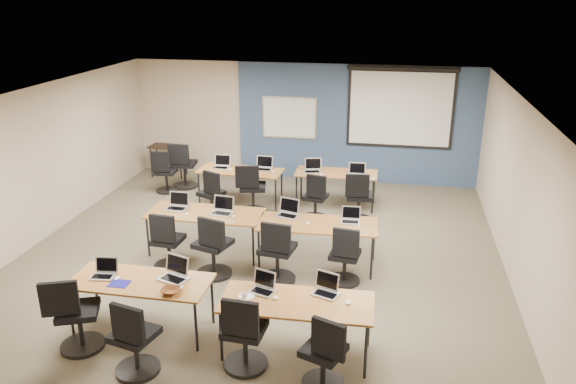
% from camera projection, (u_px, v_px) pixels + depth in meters
% --- Properties ---
extents(floor, '(8.00, 9.00, 0.02)m').
position_uv_depth(floor, '(257.00, 261.00, 9.31)').
color(floor, '#6B6354').
rests_on(floor, ground).
extents(ceiling, '(8.00, 9.00, 0.02)m').
position_uv_depth(ceiling, '(253.00, 99.00, 8.39)').
color(ceiling, white).
rests_on(ceiling, ground).
extents(wall_back, '(8.00, 0.04, 2.70)m').
position_uv_depth(wall_back, '(303.00, 122.00, 13.00)').
color(wall_back, beige).
rests_on(wall_back, ground).
extents(wall_front, '(8.00, 0.04, 2.70)m').
position_uv_depth(wall_front, '(124.00, 358.00, 4.70)').
color(wall_front, beige).
rests_on(wall_front, ground).
extents(wall_left, '(0.04, 9.00, 2.70)m').
position_uv_depth(wall_left, '(28.00, 170.00, 9.56)').
color(wall_left, beige).
rests_on(wall_left, ground).
extents(wall_right, '(0.04, 9.00, 2.70)m').
position_uv_depth(wall_right, '(523.00, 202.00, 8.13)').
color(wall_right, beige).
rests_on(wall_right, ground).
extents(blue_accent_panel, '(5.50, 0.04, 2.70)m').
position_uv_depth(blue_accent_panel, '(357.00, 125.00, 12.75)').
color(blue_accent_panel, '#3D5977').
rests_on(blue_accent_panel, wall_back).
extents(whiteboard, '(1.28, 0.03, 0.98)m').
position_uv_depth(whiteboard, '(289.00, 118.00, 12.95)').
color(whiteboard, silver).
rests_on(whiteboard, wall_back).
extents(projector_screen, '(2.40, 0.10, 1.82)m').
position_uv_depth(projector_screen, '(401.00, 103.00, 12.34)').
color(projector_screen, black).
rests_on(projector_screen, wall_back).
extents(training_table_front_left, '(1.81, 0.76, 0.73)m').
position_uv_depth(training_table_front_left, '(141.00, 283.00, 7.22)').
color(training_table_front_left, '#A66937').
rests_on(training_table_front_left, floor).
extents(training_table_front_right, '(1.84, 0.77, 0.73)m').
position_uv_depth(training_table_front_right, '(297.00, 304.00, 6.74)').
color(training_table_front_right, '#A4733E').
rests_on(training_table_front_right, floor).
extents(training_table_mid_left, '(1.94, 0.81, 0.73)m').
position_uv_depth(training_table_mid_left, '(205.00, 215.00, 9.41)').
color(training_table_mid_left, brown).
rests_on(training_table_mid_left, floor).
extents(training_table_mid_right, '(1.91, 0.79, 0.73)m').
position_uv_depth(training_table_mid_right, '(318.00, 226.00, 8.97)').
color(training_table_mid_right, brown).
rests_on(training_table_mid_right, floor).
extents(training_table_back_left, '(1.74, 0.73, 0.73)m').
position_uv_depth(training_table_back_left, '(240.00, 172.00, 11.61)').
color(training_table_back_left, brown).
rests_on(training_table_back_left, floor).
extents(training_table_back_right, '(1.67, 0.69, 0.73)m').
position_uv_depth(training_table_back_right, '(336.00, 175.00, 11.46)').
color(training_table_back_right, brown).
rests_on(training_table_back_right, floor).
extents(laptop_0, '(0.30, 0.25, 0.23)m').
position_uv_depth(laptop_0, '(104.00, 272.00, 7.31)').
color(laptop_0, silver).
rests_on(laptop_0, training_table_front_left).
extents(mouse_0, '(0.09, 0.12, 0.04)m').
position_uv_depth(mouse_0, '(117.00, 278.00, 7.24)').
color(mouse_0, white).
rests_on(mouse_0, training_table_front_left).
extents(task_chair_0, '(0.58, 0.55, 1.03)m').
position_uv_depth(task_chair_0, '(75.00, 320.00, 6.90)').
color(task_chair_0, black).
rests_on(task_chair_0, floor).
extents(laptop_1, '(0.36, 0.31, 0.27)m').
position_uv_depth(laptop_1, '(175.00, 273.00, 7.26)').
color(laptop_1, '#9D9DA8').
rests_on(laptop_1, training_table_front_left).
extents(mouse_1, '(0.08, 0.10, 0.03)m').
position_uv_depth(mouse_1, '(181.00, 288.00, 7.01)').
color(mouse_1, white).
rests_on(mouse_1, training_table_front_left).
extents(task_chair_1, '(0.53, 0.53, 1.00)m').
position_uv_depth(task_chair_1, '(134.00, 344.00, 6.45)').
color(task_chair_1, black).
rests_on(task_chair_1, floor).
extents(laptop_2, '(0.30, 0.26, 0.23)m').
position_uv_depth(laptop_2, '(263.00, 286.00, 6.95)').
color(laptop_2, '#AFAFB4').
rests_on(laptop_2, training_table_front_right).
extents(mouse_2, '(0.08, 0.11, 0.04)m').
position_uv_depth(mouse_2, '(275.00, 298.00, 6.78)').
color(mouse_2, white).
rests_on(mouse_2, training_table_front_right).
extents(task_chair_2, '(0.53, 0.53, 1.01)m').
position_uv_depth(task_chair_2, '(244.00, 338.00, 6.54)').
color(task_chair_2, black).
rests_on(task_chair_2, floor).
extents(laptop_3, '(0.32, 0.27, 0.24)m').
position_uv_depth(laptop_3, '(326.00, 289.00, 6.89)').
color(laptop_3, '#ADAEB5').
rests_on(laptop_3, training_table_front_right).
extents(mouse_3, '(0.07, 0.11, 0.04)m').
position_uv_depth(mouse_3, '(348.00, 302.00, 6.68)').
color(mouse_3, white).
rests_on(mouse_3, training_table_front_right).
extents(task_chair_3, '(0.51, 0.49, 0.97)m').
position_uv_depth(task_chair_3, '(324.00, 359.00, 6.21)').
color(task_chair_3, black).
rests_on(task_chair_3, floor).
extents(laptop_4, '(0.35, 0.30, 0.26)m').
position_uv_depth(laptop_4, '(177.00, 205.00, 9.56)').
color(laptop_4, '#ABABB0').
rests_on(laptop_4, training_table_mid_left).
extents(mouse_4, '(0.07, 0.10, 0.04)m').
position_uv_depth(mouse_4, '(187.00, 214.00, 9.30)').
color(mouse_4, white).
rests_on(mouse_4, training_table_mid_left).
extents(task_chair_4, '(0.51, 0.51, 0.99)m').
position_uv_depth(task_chair_4, '(167.00, 246.00, 8.93)').
color(task_chair_4, black).
rests_on(task_chair_4, floor).
extents(laptop_5, '(0.36, 0.30, 0.27)m').
position_uv_depth(laptop_5, '(222.00, 209.00, 9.36)').
color(laptop_5, silver).
rests_on(laptop_5, training_table_mid_left).
extents(mouse_5, '(0.08, 0.11, 0.04)m').
position_uv_depth(mouse_5, '(234.00, 216.00, 9.21)').
color(mouse_5, white).
rests_on(mouse_5, training_table_mid_left).
extents(task_chair_5, '(0.58, 0.57, 1.04)m').
position_uv_depth(task_chair_5, '(213.00, 251.00, 8.68)').
color(task_chair_5, black).
rests_on(task_chair_5, floor).
extents(laptop_6, '(0.35, 0.30, 0.27)m').
position_uv_depth(laptop_6, '(288.00, 211.00, 9.27)').
color(laptop_6, silver).
rests_on(laptop_6, training_table_mid_right).
extents(mouse_6, '(0.07, 0.10, 0.03)m').
position_uv_depth(mouse_6, '(308.00, 223.00, 8.94)').
color(mouse_6, white).
rests_on(mouse_6, training_table_mid_right).
extents(task_chair_6, '(0.57, 0.57, 1.04)m').
position_uv_depth(task_chair_6, '(277.00, 256.00, 8.52)').
color(task_chair_6, black).
rests_on(task_chair_6, floor).
extents(laptop_7, '(0.30, 0.26, 0.23)m').
position_uv_depth(laptop_7, '(351.00, 218.00, 9.01)').
color(laptop_7, '#BEBEBE').
rests_on(laptop_7, training_table_mid_right).
extents(mouse_7, '(0.07, 0.09, 0.03)m').
position_uv_depth(mouse_7, '(359.00, 226.00, 8.82)').
color(mouse_7, white).
rests_on(mouse_7, training_table_mid_right).
extents(task_chair_7, '(0.49, 0.49, 0.97)m').
position_uv_depth(task_chair_7, '(345.00, 260.00, 8.47)').
color(task_chair_7, black).
rests_on(task_chair_7, floor).
extents(laptop_8, '(0.34, 0.29, 0.26)m').
position_uv_depth(laptop_8, '(221.00, 165.00, 11.74)').
color(laptop_8, silver).
rests_on(laptop_8, training_table_back_left).
extents(mouse_8, '(0.10, 0.12, 0.04)m').
position_uv_depth(mouse_8, '(230.00, 169.00, 11.60)').
color(mouse_8, white).
rests_on(mouse_8, training_table_back_left).
extents(task_chair_8, '(0.52, 0.48, 0.97)m').
position_uv_depth(task_chair_8, '(212.00, 197.00, 11.03)').
color(task_chair_8, black).
rests_on(task_chair_8, floor).
extents(laptop_9, '(0.35, 0.30, 0.27)m').
position_uv_depth(laptop_9, '(264.00, 166.00, 11.62)').
color(laptop_9, '#AEAEB5').
rests_on(laptop_9, training_table_back_left).
extents(mouse_9, '(0.07, 0.10, 0.03)m').
position_uv_depth(mouse_9, '(273.00, 172.00, 11.46)').
color(mouse_9, white).
rests_on(mouse_9, training_table_back_left).
extents(task_chair_9, '(0.57, 0.57, 1.05)m').
position_uv_depth(task_chair_9, '(252.00, 193.00, 11.16)').
color(task_chair_9, black).
rests_on(task_chair_9, floor).
extents(laptop_10, '(0.35, 0.29, 0.26)m').
position_uv_depth(laptop_10, '(312.00, 168.00, 11.49)').
color(laptop_10, silver).
rests_on(laptop_10, training_table_back_right).
extents(mouse_10, '(0.07, 0.11, 0.04)m').
position_uv_depth(mouse_10, '(322.00, 175.00, 11.27)').
color(mouse_10, white).
rests_on(mouse_10, training_table_back_right).
extents(task_chair_10, '(0.47, 0.47, 0.96)m').
position_uv_depth(task_chair_10, '(316.00, 201.00, 10.86)').
color(task_chair_10, black).
rests_on(task_chair_10, floor).
extents(laptop_11, '(0.34, 0.29, 0.26)m').
position_uv_depth(laptop_11, '(357.00, 173.00, 11.20)').
color(laptop_11, '#B9B9C4').
rests_on(laptop_11, training_table_back_right).
extents(mouse_11, '(0.07, 0.10, 0.03)m').
position_uv_depth(mouse_11, '(373.00, 179.00, 11.04)').
color(mouse_11, white).
rests_on(mouse_11, training_table_back_right).
extents(task_chair_11, '(0.55, 0.55, 1.02)m').
position_uv_depth(task_chair_11, '(358.00, 202.00, 10.74)').
color(task_chair_11, black).
rests_on(task_chair_11, floor).
extents(blue_mousepad, '(0.25, 0.21, 0.01)m').
position_uv_depth(blue_mousepad, '(119.00, 284.00, 7.13)').
color(blue_mousepad, navy).
rests_on(blue_mousepad, training_table_front_left).
extents(snack_bowl, '(0.26, 0.26, 0.06)m').
position_uv_depth(snack_bowl, '(170.00, 291.00, 6.90)').
color(snack_bowl, brown).
rests_on(snack_bowl, training_table_front_left).
extents(snack_plate, '(0.25, 0.25, 0.01)m').
position_uv_depth(snack_plate, '(246.00, 297.00, 6.82)').
color(snack_plate, white).
rests_on(snack_plate, training_table_front_right).
extents(coffee_cup, '(0.06, 0.06, 0.05)m').
position_uv_depth(coffee_cup, '(244.00, 296.00, 6.76)').
color(coffee_cup, white).
rests_on(coffee_cup, snack_plate).
extents(utility_table, '(0.85, 0.47, 0.75)m').
position_uv_depth(utility_table, '(168.00, 150.00, 13.34)').
color(utility_table, black).
rests_on(utility_table, floor).
extents(spare_chair_a, '(0.57, 0.57, 1.05)m').
position_uv_depth(spare_chair_a, '(183.00, 169.00, 12.63)').
color(spare_chair_a, black).
rests_on(spare_chair_a, floor).
extents(spare_chair_b, '(0.48, 0.48, 0.97)m').
position_uv_depth(spare_chair_b, '(165.00, 175.00, 12.34)').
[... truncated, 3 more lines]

